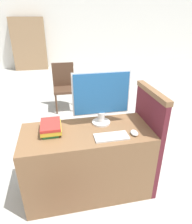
{
  "coord_description": "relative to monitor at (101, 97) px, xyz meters",
  "views": [
    {
      "loc": [
        -0.25,
        -1.38,
        1.8
      ],
      "look_at": [
        0.09,
        0.26,
        0.98
      ],
      "focal_mm": 32.0,
      "sensor_mm": 36.0,
      "label": 1
    }
  ],
  "objects": [
    {
      "name": "ground_plane",
      "position": [
        -0.18,
        -0.43,
        -1.06
      ],
      "size": [
        20.0,
        20.0,
        0.0
      ],
      "primitive_type": "plane",
      "color": "#B2B2AD"
    },
    {
      "name": "wall_back",
      "position": [
        -0.18,
        6.11,
        0.34
      ],
      "size": [
        12.0,
        0.06,
        2.8
      ],
      "color": "white",
      "rests_on": "ground_plane"
    },
    {
      "name": "desk",
      "position": [
        -0.18,
        -0.13,
        -0.68
      ],
      "size": [
        1.3,
        0.59,
        0.77
      ],
      "color": "brown",
      "rests_on": "ground_plane"
    },
    {
      "name": "carrel_divider",
      "position": [
        0.49,
        -0.11,
        -0.48
      ],
      "size": [
        0.07,
        0.64,
        1.14
      ],
      "color": "#5B1E28",
      "rests_on": "ground_plane"
    },
    {
      "name": "monitor",
      "position": [
        0.0,
        0.0,
        0.0
      ],
      "size": [
        0.58,
        0.19,
        0.56
      ],
      "color": "silver",
      "rests_on": "desk"
    },
    {
      "name": "keyboard",
      "position": [
        0.03,
        -0.29,
        -0.29
      ],
      "size": [
        0.32,
        0.15,
        0.02
      ],
      "color": "silver",
      "rests_on": "desk"
    },
    {
      "name": "mouse",
      "position": [
        0.26,
        -0.29,
        -0.28
      ],
      "size": [
        0.07,
        0.1,
        0.04
      ],
      "color": "silver",
      "rests_on": "desk"
    },
    {
      "name": "book_stack",
      "position": [
        -0.52,
        -0.08,
        -0.24
      ],
      "size": [
        0.2,
        0.27,
        0.1
      ],
      "color": "#2D7F42",
      "rests_on": "desk"
    },
    {
      "name": "far_chair",
      "position": [
        -0.28,
        2.18,
        -0.55
      ],
      "size": [
        0.44,
        0.44,
        0.94
      ],
      "rotation": [
        0.0,
        0.0,
        0.85
      ],
      "color": "#4C3323",
      "rests_on": "ground_plane"
    },
    {
      "name": "bookshelf_far",
      "position": [
        -1.24,
        5.87,
        -0.18
      ],
      "size": [
        1.14,
        0.32,
        1.76
      ],
      "color": "#9E7A56",
      "rests_on": "ground_plane"
    }
  ]
}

